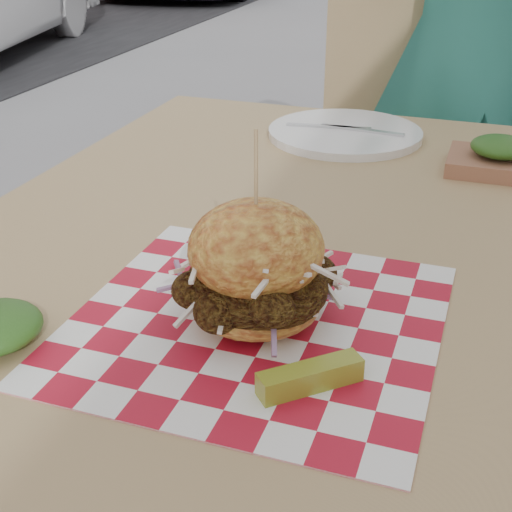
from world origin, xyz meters
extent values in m
imported|color=#2E8473|center=(0.26, 1.23, 0.79)|extent=(0.68, 0.58, 1.57)
cube|color=tan|center=(0.11, 0.11, 0.73)|extent=(0.80, 1.20, 0.04)
cylinder|color=#333338|center=(-0.23, 0.65, 0.35)|extent=(0.05, 0.05, 0.71)
cylinder|color=#333338|center=(0.45, 0.65, 0.35)|extent=(0.05, 0.05, 0.71)
cube|color=tan|center=(0.11, 1.06, 0.45)|extent=(0.43, 0.43, 0.04)
cube|color=tan|center=(0.12, 1.26, 0.70)|extent=(0.42, 0.05, 0.50)
cylinder|color=#333338|center=(-0.07, 0.88, 0.21)|extent=(0.03, 0.03, 0.43)
cylinder|color=#333338|center=(0.29, 0.88, 0.21)|extent=(0.03, 0.03, 0.43)
cylinder|color=#333338|center=(-0.06, 1.24, 0.21)|extent=(0.03, 0.03, 0.43)
cylinder|color=#333338|center=(0.30, 1.24, 0.21)|extent=(0.03, 0.03, 0.43)
cube|color=#B31126|center=(0.17, -0.08, 0.75)|extent=(0.36, 0.36, 0.00)
ellipsoid|color=gold|center=(0.17, -0.08, 0.77)|extent=(0.13, 0.13, 0.05)
ellipsoid|color=brown|center=(0.17, -0.08, 0.79)|extent=(0.14, 0.13, 0.07)
ellipsoid|color=gold|center=(0.17, -0.08, 0.83)|extent=(0.13, 0.13, 0.09)
cylinder|color=tan|center=(0.17, -0.08, 0.90)|extent=(0.00, 0.00, 0.10)
cube|color=olive|center=(0.24, -0.17, 0.76)|extent=(0.08, 0.08, 0.02)
cylinder|color=white|center=(0.11, 0.55, 0.76)|extent=(0.27, 0.27, 0.01)
cube|color=silver|center=(0.08, 0.55, 0.77)|extent=(0.15, 0.03, 0.00)
cube|color=silver|center=(0.14, 0.55, 0.77)|extent=(0.15, 0.03, 0.00)
cube|color=#945E43|center=(0.38, 0.45, 0.76)|extent=(0.15, 0.12, 0.02)
ellipsoid|color=#214A15|center=(0.38, 0.45, 0.79)|extent=(0.09, 0.09, 0.03)
camera|label=1|loc=(0.36, -0.65, 1.14)|focal=50.00mm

